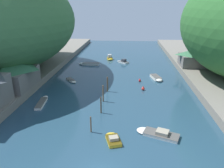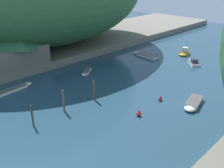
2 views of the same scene
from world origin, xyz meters
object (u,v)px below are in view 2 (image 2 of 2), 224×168
Objects in this scene: boat_red_skiff at (16,88)px; boat_open_rowboat at (193,62)px; channel_buoy_near at (160,99)px; channel_buoy_far at (139,113)px; boathouse_shed at (16,49)px; boat_far_right_bank at (145,55)px; boat_white_cruiser at (184,53)px; boat_far_upstream at (193,104)px; boat_yellow_tender at (86,72)px.

boat_open_rowboat is at bearing 59.58° from boat_red_skiff.
channel_buoy_near is at bearing -120.85° from boat_open_rowboat.
channel_buoy_far reaches higher than channel_buoy_near.
channel_buoy_far is (19.04, 7.99, 0.16)m from boat_red_skiff.
boathouse_shed is 10.33× the size of channel_buoy_far.
boat_white_cruiser is (5.91, 6.96, 0.23)m from boat_far_right_bank.
boat_white_cruiser is (-4.44, 3.86, 0.12)m from boat_open_rowboat.
channel_buoy_far is at bearing -141.01° from boat_far_right_bank.
boat_open_rowboat is 24.08m from channel_buoy_far.
boathouse_shed is 26.88m from channel_buoy_far.
boat_open_rowboat is at bearing -75.66° from boat_far_upstream.
boat_far_right_bank reaches higher than boat_yellow_tender.
boathouse_shed is 35.75m from boat_white_cruiser.
channel_buoy_far is at bearing 8.56° from boathouse_shed.
channel_buoy_far is (26.29, 3.95, -4.01)m from boathouse_shed.
boat_yellow_tender is at bearing -6.44° from boat_far_upstream.
boat_open_rowboat reaches higher than channel_buoy_near.
boathouse_shed is at bearing -171.44° from channel_buoy_far.
channel_buoy_near is (4.62, -17.98, -0.06)m from boat_open_rowboat.
boat_yellow_tender is at bearing 177.23° from boat_far_right_bank.
boat_far_upstream reaches higher than boat_yellow_tender.
boat_red_skiff is 28.65m from boat_far_right_bank.
channel_buoy_far is (15.47, -20.44, 0.11)m from boat_far_right_bank.
boat_far_right_bank is at bearing 76.26° from boat_red_skiff.
channel_buoy_far is (5.11, -23.54, 0.00)m from boat_open_rowboat.
boat_yellow_tender is 16.29m from channel_buoy_near.
boat_white_cruiser is 29.02m from channel_buoy_far.
channel_buoy_far reaches higher than boat_far_upstream.
boat_yellow_tender is at bearing -176.73° from channel_buoy_near.
boat_white_cruiser reaches higher than boat_open_rowboat.
channel_buoy_far is at bearing 96.45° from boat_white_cruiser.
boat_far_right_bank is at bearing 36.89° from boat_white_cruiser.
boat_yellow_tender is at bearing 73.14° from boat_red_skiff.
boathouse_shed is 27.00m from boat_far_right_bank.
boat_yellow_tender is 0.74× the size of boat_far_upstream.
channel_buoy_near is at bearing 10.58° from boat_far_upstream.
boathouse_shed is at bearing -172.87° from boat_open_rowboat.
boat_open_rowboat is 4.88× the size of channel_buoy_near.
boathouse_shed is at bearing 4.86° from boat_yellow_tender.
boat_open_rowboat reaches higher than boat_far_right_bank.
boat_white_cruiser reaches higher than channel_buoy_near.
channel_buoy_near is at bearing 146.18° from boat_yellow_tender.
channel_buoy_far is at bearing -123.01° from boat_open_rowboat.
boat_far_upstream is 5.25× the size of channel_buoy_far.
boathouse_shed is 34.93m from boat_open_rowboat.
boat_white_cruiser is at bearing 61.91° from boathouse_shed.
boat_yellow_tender is 4.56× the size of channel_buoy_near.
boat_far_upstream is (8.82, -16.02, -0.03)m from boat_open_rowboat.
boat_red_skiff is 20.65m from channel_buoy_far.
boat_open_rowboat is 5.89m from boat_white_cruiser.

